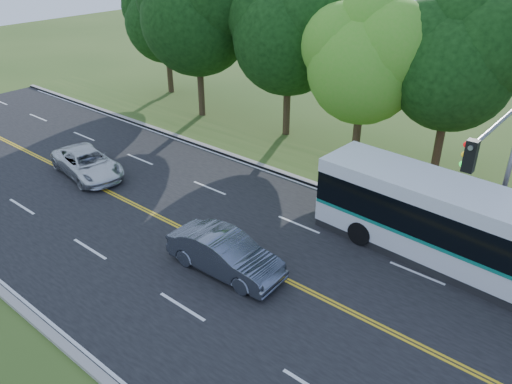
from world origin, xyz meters
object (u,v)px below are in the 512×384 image
Objects in this scene: traffic_signal at (501,156)px; sedan at (225,254)px; transit_bus at (472,234)px; suv at (87,163)px.

traffic_signal is 1.48× the size of sedan.
transit_bus is (-0.21, -0.52, -3.05)m from traffic_signal.
transit_bus is 18.79m from suv.
transit_bus is at bearing -67.56° from suv.
transit_bus is 2.64× the size of sedan.
sedan is at bearing -136.87° from transit_bus.
transit_bus is at bearing -111.64° from traffic_signal.
traffic_signal is 19.51m from suv.
suv is at bearing -165.12° from traffic_signal.
traffic_signal is at bearing -66.19° from suv.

